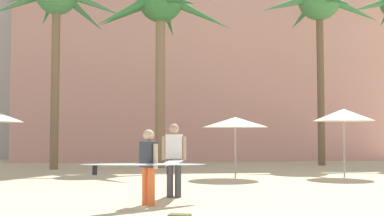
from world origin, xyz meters
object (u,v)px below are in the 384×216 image
at_px(palm_tree_center, 57,5).
at_px(cafe_umbrella_2, 343,115).
at_px(palm_tree_far_left, 319,7).
at_px(person_mid_left, 149,164).
at_px(person_far_left, 174,158).
at_px(cafe_umbrella_0, 235,122).
at_px(palm_tree_left, 160,12).

height_order(palm_tree_center, cafe_umbrella_2, palm_tree_center).
height_order(palm_tree_far_left, palm_tree_center, palm_tree_far_left).
bearing_deg(person_mid_left, person_far_left, 28.77).
bearing_deg(cafe_umbrella_0, cafe_umbrella_2, -1.03).
distance_m(palm_tree_center, person_far_left, 13.51).
bearing_deg(cafe_umbrella_2, person_mid_left, -137.85).
bearing_deg(palm_tree_far_left, palm_tree_center, -173.33).
xyz_separation_m(palm_tree_center, cafe_umbrella_2, (11.24, -5.58, -5.27)).
bearing_deg(cafe_umbrella_2, person_far_left, -141.52).
xyz_separation_m(palm_tree_far_left, person_far_left, (-8.57, -12.39, -7.31)).
distance_m(cafe_umbrella_0, person_mid_left, 7.50).
bearing_deg(palm_tree_center, person_far_left, -66.98).
bearing_deg(palm_tree_left, cafe_umbrella_2, -44.47).
bearing_deg(cafe_umbrella_2, palm_tree_far_left, 74.79).
xyz_separation_m(palm_tree_left, person_far_left, (-0.20, -11.58, -6.56)).
bearing_deg(cafe_umbrella_0, palm_tree_center, 142.62).
height_order(palm_tree_left, palm_tree_center, palm_tree_left).
distance_m(palm_tree_far_left, palm_tree_center, 13.29).
xyz_separation_m(cafe_umbrella_0, person_far_left, (-2.60, -5.34, -1.04)).
xyz_separation_m(palm_tree_left, palm_tree_center, (-4.82, -0.72, 0.03)).
bearing_deg(palm_tree_left, person_far_left, -91.01).
bearing_deg(cafe_umbrella_2, cafe_umbrella_0, 178.97).
bearing_deg(person_far_left, palm_tree_far_left, -24.50).
bearing_deg(cafe_umbrella_2, palm_tree_left, 135.53).
bearing_deg(person_far_left, person_mid_left, 163.78).
xyz_separation_m(palm_tree_left, cafe_umbrella_2, (6.43, -6.31, -5.25)).
distance_m(cafe_umbrella_0, person_far_left, 6.03).
distance_m(palm_tree_left, cafe_umbrella_2, 10.42).
bearing_deg(cafe_umbrella_0, palm_tree_left, 111.03).
relative_size(cafe_umbrella_0, person_far_left, 0.85).
distance_m(cafe_umbrella_2, person_far_left, 8.57).
bearing_deg(palm_tree_center, cafe_umbrella_0, -37.38).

